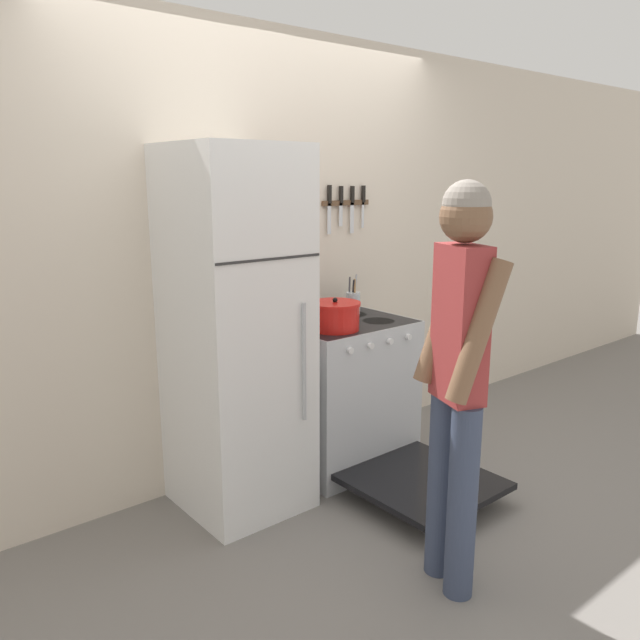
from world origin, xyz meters
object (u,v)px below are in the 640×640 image
(tea_kettle, at_px, (310,309))
(person, at_px, (458,367))
(stove_range, at_px, (347,395))
(utensil_jar, at_px, (353,302))
(refrigerator, at_px, (236,333))
(dutch_oven_pot, at_px, (335,316))

(tea_kettle, relative_size, person, 0.15)
(stove_range, xyz_separation_m, tea_kettle, (-0.16, 0.16, 0.53))
(stove_range, distance_m, utensil_jar, 0.58)
(refrigerator, distance_m, utensil_jar, 0.96)
(tea_kettle, bearing_deg, person, -102.07)
(dutch_oven_pot, bearing_deg, tea_kettle, 86.86)
(refrigerator, relative_size, dutch_oven_pot, 5.78)
(dutch_oven_pot, relative_size, tea_kettle, 1.29)
(tea_kettle, distance_m, utensil_jar, 0.35)
(stove_range, xyz_separation_m, dutch_oven_pot, (-0.17, -0.08, 0.53))
(stove_range, height_order, utensil_jar, utensil_jar)
(refrigerator, xyz_separation_m, dutch_oven_pot, (0.58, -0.10, 0.03))
(refrigerator, xyz_separation_m, tea_kettle, (0.60, 0.14, 0.03))
(stove_range, bearing_deg, refrigerator, 178.34)
(refrigerator, bearing_deg, stove_range, -1.66)
(stove_range, relative_size, tea_kettle, 5.20)
(refrigerator, xyz_separation_m, stove_range, (0.75, -0.02, -0.50))
(stove_range, bearing_deg, person, -110.87)
(tea_kettle, height_order, person, person)
(person, bearing_deg, refrigerator, 35.39)
(utensil_jar, bearing_deg, dutch_oven_pot, -145.75)
(tea_kettle, bearing_deg, stove_range, -45.08)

